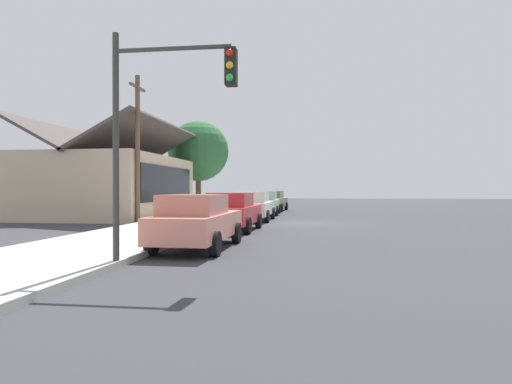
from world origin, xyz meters
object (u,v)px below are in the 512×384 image
object	(u,v)px
car_seafoam	(265,203)
car_olive	(273,201)
traffic_light_main	(162,109)
car_coral	(197,221)
shade_tree	(198,151)
fire_hydrant_red	(230,211)
car_ivory	(253,206)
car_cherry	(232,211)
utility_pole_wooden	(138,146)

from	to	relation	value
car_seafoam	car_olive	xyz separation A→B (m)	(5.13, -0.06, 0.00)
traffic_light_main	car_coral	bearing A→B (deg)	1.51
car_seafoam	traffic_light_main	bearing A→B (deg)	178.82
shade_tree	fire_hydrant_red	xyz separation A→B (m)	(-9.13, -4.38, -4.26)
car_ivory	traffic_light_main	distance (m)	15.03
car_ivory	car_olive	distance (m)	10.95
car_cherry	traffic_light_main	size ratio (longest dim) A/B	0.84
car_cherry	fire_hydrant_red	size ratio (longest dim) A/B	6.15
car_seafoam	car_coral	bearing A→B (deg)	178.63
car_ivory	car_cherry	bearing A→B (deg)	-179.83
car_seafoam	fire_hydrant_red	world-z (taller)	car_seafoam
car_coral	fire_hydrant_red	world-z (taller)	car_coral
car_ivory	shade_tree	size ratio (longest dim) A/B	0.67
car_olive	shade_tree	distance (m)	7.15
shade_tree	car_coral	bearing A→B (deg)	-164.76
car_seafoam	car_cherry	bearing A→B (deg)	178.54
shade_tree	car_seafoam	bearing A→B (deg)	-127.18
car_olive	utility_pole_wooden	world-z (taller)	utility_pole_wooden
car_ivory	utility_pole_wooden	size ratio (longest dim) A/B	0.64
car_cherry	car_olive	world-z (taller)	same
shade_tree	car_ivory	bearing A→B (deg)	-150.06
car_olive	utility_pole_wooden	size ratio (longest dim) A/B	0.65
car_seafoam	shade_tree	world-z (taller)	shade_tree
traffic_light_main	utility_pole_wooden	world-z (taller)	utility_pole_wooden
shade_tree	car_olive	bearing A→B (deg)	-83.46
utility_pole_wooden	fire_hydrant_red	size ratio (longest dim) A/B	10.56
car_seafoam	car_olive	size ratio (longest dim) A/B	0.97
car_ivory	shade_tree	world-z (taller)	shade_tree
car_seafoam	traffic_light_main	size ratio (longest dim) A/B	0.91
car_coral	traffic_light_main	world-z (taller)	traffic_light_main
car_olive	shade_tree	size ratio (longest dim) A/B	0.68
car_ivory	shade_tree	bearing A→B (deg)	30.18
car_ivory	car_seafoam	bearing A→B (deg)	0.70
car_seafoam	traffic_light_main	world-z (taller)	traffic_light_main
shade_tree	traffic_light_main	xyz separation A→B (m)	(-25.06, -6.04, -1.27)
car_seafoam	car_olive	world-z (taller)	same
car_coral	car_olive	world-z (taller)	same
car_cherry	car_seafoam	world-z (taller)	same
car_olive	traffic_light_main	distance (m)	25.88
car_olive	traffic_light_main	xyz separation A→B (m)	(-25.74, -0.11, 2.68)
fire_hydrant_red	car_ivory	bearing A→B (deg)	-126.74
car_ivory	traffic_light_main	size ratio (longest dim) A/B	0.93
car_coral	utility_pole_wooden	bearing A→B (deg)	32.67
car_coral	shade_tree	distance (m)	23.01
utility_pole_wooden	traffic_light_main	bearing A→B (deg)	-154.95
shade_tree	fire_hydrant_red	bearing A→B (deg)	-154.35
shade_tree	traffic_light_main	world-z (taller)	shade_tree
car_cherry	traffic_light_main	xyz separation A→B (m)	(-8.80, -0.13, 2.68)
car_olive	shade_tree	xyz separation A→B (m)	(-0.68, 5.93, 3.94)
car_ivory	car_olive	bearing A→B (deg)	0.18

